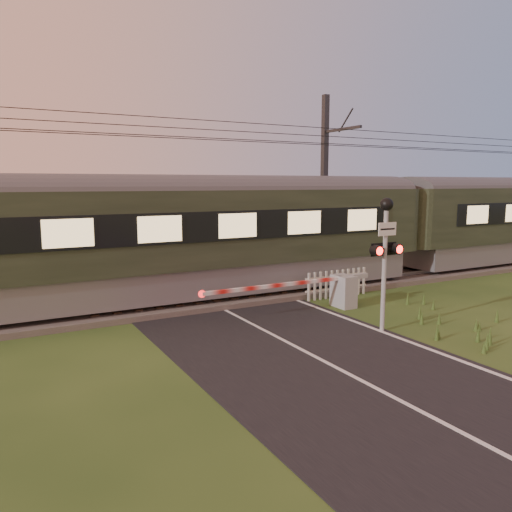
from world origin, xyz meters
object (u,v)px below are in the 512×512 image
boom_gate (337,290)px  catenary_mast (325,183)px  train (397,225)px  crossing_signal (385,240)px  picket_fence (337,284)px

boom_gate → catenary_mast: bearing=57.7°
train → crossing_signal: train is taller
train → crossing_signal: size_ratio=11.70×
boom_gate → picket_fence: 1.51m
crossing_signal → picket_fence: 4.57m
picket_fence → catenary_mast: catenary_mast is taller
picket_fence → train: bearing=22.2°
picket_fence → catenary_mast: size_ratio=0.34×
crossing_signal → picket_fence: crossing_signal is taller
picket_fence → catenary_mast: 5.96m
train → picket_fence: bearing=-157.8°
crossing_signal → catenary_mast: (3.88, 7.97, 1.53)m
train → boom_gate: (-5.56, -3.08, -1.68)m
crossing_signal → catenary_mast: size_ratio=0.47×
train → boom_gate: train is taller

